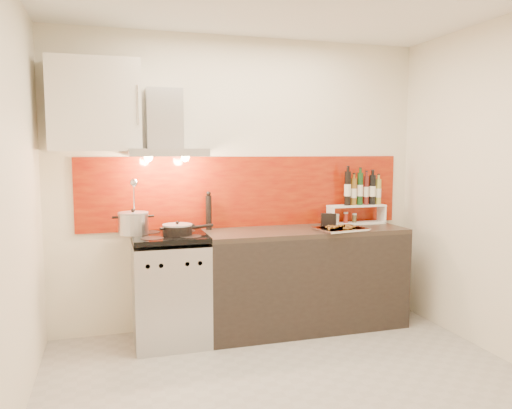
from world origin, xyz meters
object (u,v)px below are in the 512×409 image
object	(u,v)px
counter	(304,278)
stock_pot	(133,223)
range_stove	(170,290)
saute_pan	(178,229)
pepper_mill	(209,211)
baking_tray	(340,229)

from	to	relation	value
counter	stock_pot	distance (m)	1.58
counter	range_stove	bearing A→B (deg)	-179.77
range_stove	stock_pot	xyz separation A→B (m)	(-0.28, 0.10, 0.56)
counter	saute_pan	world-z (taller)	saute_pan
stock_pot	pepper_mill	distance (m)	0.66
stock_pot	saute_pan	distance (m)	0.38
saute_pan	baking_tray	world-z (taller)	saute_pan
range_stove	pepper_mill	size ratio (longest dim) A/B	2.67
counter	pepper_mill	size ratio (longest dim) A/B	5.28
counter	saute_pan	distance (m)	1.24
baking_tray	stock_pot	bearing A→B (deg)	171.73
counter	saute_pan	bearing A→B (deg)	-177.79
counter	pepper_mill	bearing A→B (deg)	166.44
stock_pot	baking_tray	xyz separation A→B (m)	(1.75, -0.25, -0.09)
stock_pot	counter	bearing A→B (deg)	-3.61
range_stove	baking_tray	world-z (taller)	baking_tray
counter	baking_tray	size ratio (longest dim) A/B	3.89
range_stove	baking_tray	distance (m)	1.55
stock_pot	baking_tray	world-z (taller)	stock_pot
saute_pan	pepper_mill	world-z (taller)	pepper_mill
saute_pan	baking_tray	bearing A→B (deg)	-4.77
stock_pot	pepper_mill	bearing A→B (deg)	9.34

